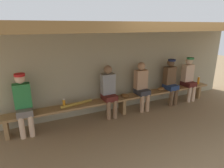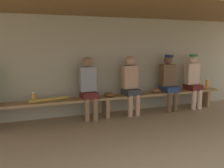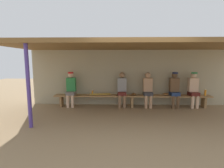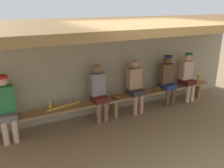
{
  "view_description": "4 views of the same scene",
  "coord_description": "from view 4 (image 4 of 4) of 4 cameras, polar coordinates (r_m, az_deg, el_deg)",
  "views": [
    {
      "loc": [
        -2.27,
        -2.62,
        2.28
      ],
      "look_at": [
        -0.4,
        1.34,
        0.93
      ],
      "focal_mm": 30.76,
      "sensor_mm": 36.0,
      "label": 1
    },
    {
      "loc": [
        -1.8,
        -3.5,
        1.61
      ],
      "look_at": [
        -0.01,
        1.14,
        0.8
      ],
      "focal_mm": 40.0,
      "sensor_mm": 36.0,
      "label": 2
    },
    {
      "loc": [
        -0.6,
        -4.73,
        1.75
      ],
      "look_at": [
        -0.76,
        1.23,
        0.94
      ],
      "focal_mm": 26.59,
      "sensor_mm": 36.0,
      "label": 3
    },
    {
      "loc": [
        -2.46,
        -3.17,
        2.61
      ],
      "look_at": [
        -0.23,
        1.18,
        0.97
      ],
      "focal_mm": 38.12,
      "sensor_mm": 36.0,
      "label": 4
    }
  ],
  "objects": [
    {
      "name": "back_wall",
      "position": [
        5.92,
        -1.63,
        3.8
      ],
      "size": [
        8.0,
        0.2,
        2.2
      ],
      "primitive_type": "cube",
      "color": "tan",
      "rests_on": "ground"
    },
    {
      "name": "baseball_glove_tan",
      "position": [
        6.38,
        10.62,
        -1.01
      ],
      "size": [
        0.26,
        0.2,
        0.09
      ],
      "primitive_type": "ellipsoid",
      "rotation": [
        0.0,
        0.0,
        3.29
      ],
      "color": "brown",
      "rests_on": "bench"
    },
    {
      "name": "player_leftmost",
      "position": [
        5.49,
        -3.23,
        -1.49
      ],
      "size": [
        0.34,
        0.42,
        1.34
      ],
      "color": "#591E19",
      "rests_on": "ground"
    },
    {
      "name": "player_near_post",
      "position": [
        6.98,
        17.61,
        2.21
      ],
      "size": [
        0.34,
        0.42,
        1.34
      ],
      "color": "#591E19",
      "rests_on": "ground"
    },
    {
      "name": "water_bottle_green",
      "position": [
        7.34,
        20.02,
        1.37
      ],
      "size": [
        0.07,
        0.07,
        0.25
      ],
      "color": "orange",
      "rests_on": "bench"
    },
    {
      "name": "player_middle",
      "position": [
        5.93,
        5.54,
        0.01
      ],
      "size": [
        0.34,
        0.42,
        1.34
      ],
      "color": "#333338",
      "rests_on": "ground"
    },
    {
      "name": "player_in_white",
      "position": [
        6.51,
        13.08,
        1.45
      ],
      "size": [
        0.34,
        0.42,
        1.34
      ],
      "color": "navy",
      "rests_on": "ground"
    },
    {
      "name": "dugout_roof",
      "position": [
        4.6,
        5.48,
        14.13
      ],
      "size": [
        8.0,
        2.8,
        0.12
      ],
      "primitive_type": "cube",
      "color": "brown",
      "rests_on": "back_wall"
    },
    {
      "name": "ground_plane",
      "position": [
        4.79,
        9.26,
        -14.75
      ],
      "size": [
        24.0,
        24.0,
        0.0
      ],
      "primitive_type": "plane",
      "color": "#937754"
    },
    {
      "name": "player_rightmost",
      "position": [
        5.08,
        -24.09,
        -4.68
      ],
      "size": [
        0.34,
        0.42,
        1.34
      ],
      "color": "slate",
      "rests_on": "ground"
    },
    {
      "name": "baseball_bat",
      "position": [
        5.31,
        -11.52,
        -5.29
      ],
      "size": [
        0.78,
        0.21,
        0.07
      ],
      "primitive_type": "cylinder",
      "rotation": [
        0.0,
        1.57,
        0.18
      ],
      "color": "#B28C33",
      "rests_on": "bench"
    },
    {
      "name": "bench",
      "position": [
        5.77,
        0.38,
        -4.09
      ],
      "size": [
        6.0,
        0.36,
        0.46
      ],
      "color": "#9E7547",
      "rests_on": "ground"
    },
    {
      "name": "baseball_glove_worn",
      "position": [
        5.72,
        1.08,
        -3.02
      ],
      "size": [
        0.25,
        0.29,
        0.09
      ],
      "primitive_type": "ellipsoid",
      "rotation": [
        0.0,
        0.0,
        5.14
      ],
      "color": "brown",
      "rests_on": "bench"
    },
    {
      "name": "water_bottle_clear",
      "position": [
        5.22,
        -14.66,
        -5.2
      ],
      "size": [
        0.06,
        0.06,
        0.21
      ],
      "color": "orange",
      "rests_on": "bench"
    }
  ]
}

